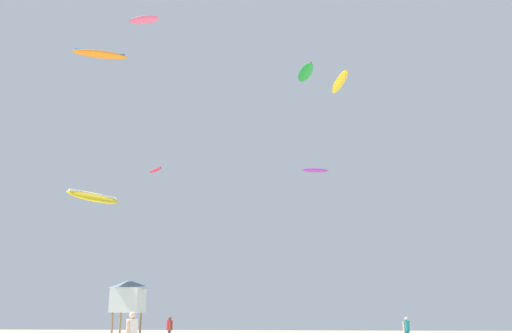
{
  "coord_description": "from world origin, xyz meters",
  "views": [
    {
      "loc": [
        4.5,
        -15.3,
        1.5
      ],
      "look_at": [
        0.0,
        18.56,
        10.91
      ],
      "focal_mm": 38.8,
      "sensor_mm": 36.0,
      "label": 1
    }
  ],
  "objects": [
    {
      "name": "person_midground",
      "position": [
        8.93,
        20.13,
        0.93
      ],
      "size": [
        0.48,
        0.36,
        1.59
      ],
      "rotation": [
        0.0,
        0.0,
        2.02
      ],
      "color": "teal",
      "rests_on": "ground"
    },
    {
      "name": "person_left",
      "position": [
        -5.42,
        19.0,
        0.95
      ],
      "size": [
        0.37,
        0.51,
        1.62
      ],
      "rotation": [
        0.0,
        0.0,
        3.49
      ],
      "color": "navy",
      "rests_on": "ground"
    },
    {
      "name": "lifeguard_tower",
      "position": [
        -9.79,
        23.37,
        3.05
      ],
      "size": [
        2.3,
        2.3,
        4.15
      ],
      "color": "#8C704C",
      "rests_on": "ground"
    },
    {
      "name": "kite_aloft_0",
      "position": [
        5.6,
        20.13,
        17.15
      ],
      "size": [
        1.69,
        3.79,
        0.85
      ],
      "color": "yellow"
    },
    {
      "name": "kite_aloft_1",
      "position": [
        -11.56,
        33.39,
        15.01
      ],
      "size": [
        2.01,
        1.99,
        0.42
      ],
      "color": "red"
    },
    {
      "name": "kite_aloft_2",
      "position": [
        -12.71,
        22.76,
        10.19
      ],
      "size": [
        3.41,
        4.35,
        1.11
      ],
      "color": "yellow"
    },
    {
      "name": "kite_aloft_3",
      "position": [
        -10.43,
        24.92,
        25.93
      ],
      "size": [
        2.78,
        1.05,
        0.61
      ],
      "color": "#E5598C"
    },
    {
      "name": "kite_aloft_4",
      "position": [
        2.93,
        29.65,
        22.44
      ],
      "size": [
        2.18,
        3.77,
        0.92
      ],
      "color": "green"
    },
    {
      "name": "kite_aloft_5",
      "position": [
        3.39,
        36.21,
        15.22
      ],
      "size": [
        2.74,
        1.42,
        0.37
      ],
      "color": "purple"
    },
    {
      "name": "kite_aloft_6",
      "position": [
        -12.04,
        20.45,
        20.58
      ],
      "size": [
        4.07,
        2.55,
        0.47
      ],
      "color": "orange"
    }
  ]
}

